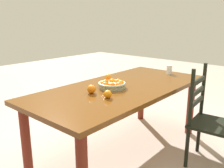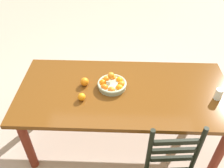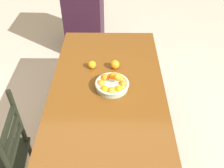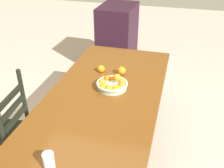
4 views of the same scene
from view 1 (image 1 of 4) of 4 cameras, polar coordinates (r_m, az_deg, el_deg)
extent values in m
plane|color=#B7A193|center=(2.76, 2.27, -15.47)|extent=(12.00, 12.00, 0.00)
cube|color=#5F3511|center=(2.48, 2.43, -0.98)|extent=(2.01, 0.93, 0.04)
cylinder|color=maroon|center=(3.49, 6.87, -2.70)|extent=(0.08, 0.08, 0.70)
cylinder|color=maroon|center=(2.33, -19.50, -12.73)|extent=(0.08, 0.08, 0.70)
cylinder|color=maroon|center=(3.17, 17.90, -5.18)|extent=(0.08, 0.08, 0.70)
cube|color=black|center=(2.54, 22.83, -8.83)|extent=(0.45, 0.45, 0.03)
cylinder|color=black|center=(2.52, 17.16, -14.07)|extent=(0.04, 0.04, 0.41)
cylinder|color=black|center=(2.83, 19.65, -10.92)|extent=(0.04, 0.04, 0.41)
cylinder|color=black|center=(2.32, 18.10, -3.16)|extent=(0.04, 0.04, 0.54)
cylinder|color=black|center=(2.66, 20.58, -1.13)|extent=(0.04, 0.04, 0.54)
cube|color=black|center=(2.51, 19.26, -3.92)|extent=(0.33, 0.05, 0.04)
cube|color=black|center=(2.48, 19.46, -1.64)|extent=(0.33, 0.05, 0.04)
cube|color=black|center=(2.46, 19.67, 0.70)|extent=(0.33, 0.05, 0.04)
cylinder|color=#9DA88F|center=(2.40, 0.00, -0.40)|extent=(0.26, 0.26, 0.05)
torus|color=#9DA88F|center=(2.40, 0.00, 0.13)|extent=(0.28, 0.28, 0.02)
sphere|color=orange|center=(2.34, -1.56, -0.39)|extent=(0.07, 0.07, 0.07)
sphere|color=orange|center=(2.31, -0.03, -0.56)|extent=(0.08, 0.08, 0.08)
sphere|color=orange|center=(2.34, 1.61, -0.40)|extent=(0.07, 0.07, 0.07)
sphere|color=orange|center=(2.42, 2.08, 0.09)|extent=(0.07, 0.07, 0.07)
sphere|color=orange|center=(2.46, 1.44, 0.37)|extent=(0.07, 0.07, 0.07)
sphere|color=orange|center=(2.49, 0.03, 0.50)|extent=(0.07, 0.07, 0.07)
sphere|color=orange|center=(2.46, -1.50, 0.32)|extent=(0.06, 0.06, 0.06)
sphere|color=orange|center=(2.40, -2.13, -0.03)|extent=(0.07, 0.07, 0.07)
sphere|color=orange|center=(2.41, -0.95, 1.64)|extent=(0.06, 0.06, 0.06)
sphere|color=orange|center=(2.23, -4.85, -1.21)|extent=(0.08, 0.08, 0.08)
sphere|color=orange|center=(2.10, -0.99, -2.37)|extent=(0.07, 0.07, 0.07)
cylinder|color=silver|center=(3.11, 13.27, 3.30)|extent=(0.07, 0.07, 0.11)
camera|label=2|loc=(2.03, 53.78, 34.73)|focal=38.62mm
camera|label=3|loc=(3.71, 17.29, 25.60)|focal=40.84mm
camera|label=4|loc=(4.22, 12.61, 21.91)|focal=42.50mm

